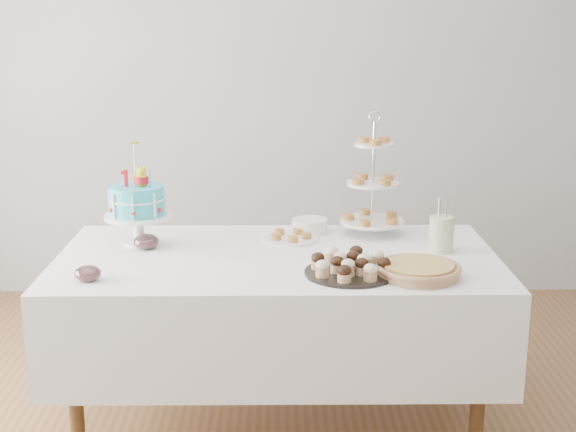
{
  "coord_description": "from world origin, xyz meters",
  "views": [
    {
      "loc": [
        0.01,
        -3.04,
        1.81
      ],
      "look_at": [
        0.05,
        0.3,
        0.95
      ],
      "focal_mm": 50.0,
      "sensor_mm": 36.0,
      "label": 1
    }
  ],
  "objects_px": {
    "utensil_pitcher": "(442,233)",
    "plate_stack": "(310,226)",
    "jam_bowl_b": "(146,242)",
    "birthday_cake": "(138,218)",
    "cupcake_tray": "(351,264)",
    "jam_bowl_a": "(88,274)",
    "tiered_stand": "(373,184)",
    "table": "(277,304)",
    "pastry_plate": "(291,237)",
    "pie": "(419,269)"
  },
  "relations": [
    {
      "from": "jam_bowl_a",
      "to": "jam_bowl_b",
      "type": "xyz_separation_m",
      "value": [
        0.16,
        0.44,
        0.0
      ]
    },
    {
      "from": "utensil_pitcher",
      "to": "pastry_plate",
      "type": "bearing_deg",
      "value": 139.33
    },
    {
      "from": "birthday_cake",
      "to": "tiered_stand",
      "type": "distance_m",
      "value": 1.1
    },
    {
      "from": "jam_bowl_a",
      "to": "utensil_pitcher",
      "type": "bearing_deg",
      "value": 14.63
    },
    {
      "from": "birthday_cake",
      "to": "pie",
      "type": "xyz_separation_m",
      "value": [
        1.2,
        -0.47,
        -0.1
      ]
    },
    {
      "from": "cupcake_tray",
      "to": "utensil_pitcher",
      "type": "xyz_separation_m",
      "value": [
        0.43,
        0.31,
        0.04
      ]
    },
    {
      "from": "jam_bowl_b",
      "to": "utensil_pitcher",
      "type": "bearing_deg",
      "value": -2.39
    },
    {
      "from": "pie",
      "to": "jam_bowl_a",
      "type": "bearing_deg",
      "value": -178.41
    },
    {
      "from": "cupcake_tray",
      "to": "tiered_stand",
      "type": "xyz_separation_m",
      "value": [
        0.15,
        0.6,
        0.2
      ]
    },
    {
      "from": "jam_bowl_b",
      "to": "plate_stack",
      "type": "bearing_deg",
      "value": 19.49
    },
    {
      "from": "birthday_cake",
      "to": "cupcake_tray",
      "type": "height_order",
      "value": "birthday_cake"
    },
    {
      "from": "birthday_cake",
      "to": "plate_stack",
      "type": "xyz_separation_m",
      "value": [
        0.79,
        0.2,
        -0.09
      ]
    },
    {
      "from": "utensil_pitcher",
      "to": "jam_bowl_b",
      "type": "bearing_deg",
      "value": 152.62
    },
    {
      "from": "utensil_pitcher",
      "to": "pie",
      "type": "bearing_deg",
      "value": -139.43
    },
    {
      "from": "tiered_stand",
      "to": "table",
      "type": "bearing_deg",
      "value": -143.24
    },
    {
      "from": "table",
      "to": "jam_bowl_a",
      "type": "distance_m",
      "value": 0.86
    },
    {
      "from": "cupcake_tray",
      "to": "pastry_plate",
      "type": "bearing_deg",
      "value": 115.27
    },
    {
      "from": "pie",
      "to": "birthday_cake",
      "type": "bearing_deg",
      "value": 158.63
    },
    {
      "from": "pie",
      "to": "jam_bowl_b",
      "type": "relative_size",
      "value": 2.97
    },
    {
      "from": "cupcake_tray",
      "to": "pastry_plate",
      "type": "distance_m",
      "value": 0.55
    },
    {
      "from": "pastry_plate",
      "to": "pie",
      "type": "bearing_deg",
      "value": -46.56
    },
    {
      "from": "plate_stack",
      "to": "jam_bowl_b",
      "type": "xyz_separation_m",
      "value": [
        -0.74,
        -0.26,
        -0.0
      ]
    },
    {
      "from": "birthday_cake",
      "to": "utensil_pitcher",
      "type": "bearing_deg",
      "value": -5.64
    },
    {
      "from": "jam_bowl_a",
      "to": "jam_bowl_b",
      "type": "distance_m",
      "value": 0.47
    },
    {
      "from": "cupcake_tray",
      "to": "plate_stack",
      "type": "relative_size",
      "value": 2.19
    },
    {
      "from": "birthday_cake",
      "to": "cupcake_tray",
      "type": "distance_m",
      "value": 1.03
    },
    {
      "from": "pastry_plate",
      "to": "jam_bowl_b",
      "type": "bearing_deg",
      "value": -168.54
    },
    {
      "from": "tiered_stand",
      "to": "jam_bowl_a",
      "type": "relative_size",
      "value": 5.59
    },
    {
      "from": "plate_stack",
      "to": "pie",
      "type": "bearing_deg",
      "value": -58.24
    },
    {
      "from": "cupcake_tray",
      "to": "tiered_stand",
      "type": "height_order",
      "value": "tiered_stand"
    },
    {
      "from": "table",
      "to": "pie",
      "type": "height_order",
      "value": "pie"
    },
    {
      "from": "utensil_pitcher",
      "to": "plate_stack",
      "type": "bearing_deg",
      "value": 125.89
    },
    {
      "from": "table",
      "to": "utensil_pitcher",
      "type": "xyz_separation_m",
      "value": [
        0.73,
        0.05,
        0.31
      ]
    },
    {
      "from": "cupcake_tray",
      "to": "jam_bowl_b",
      "type": "height_order",
      "value": "cupcake_tray"
    },
    {
      "from": "pastry_plate",
      "to": "jam_bowl_b",
      "type": "relative_size",
      "value": 2.21
    },
    {
      "from": "plate_stack",
      "to": "pastry_plate",
      "type": "distance_m",
      "value": 0.16
    },
    {
      "from": "tiered_stand",
      "to": "plate_stack",
      "type": "bearing_deg",
      "value": 173.02
    },
    {
      "from": "pie",
      "to": "tiered_stand",
      "type": "relative_size",
      "value": 0.58
    },
    {
      "from": "tiered_stand",
      "to": "utensil_pitcher",
      "type": "distance_m",
      "value": 0.43
    },
    {
      "from": "birthday_cake",
      "to": "jam_bowl_a",
      "type": "relative_size",
      "value": 4.45
    },
    {
      "from": "table",
      "to": "plate_stack",
      "type": "bearing_deg",
      "value": 67.35
    },
    {
      "from": "tiered_stand",
      "to": "jam_bowl_b",
      "type": "relative_size",
      "value": 5.11
    },
    {
      "from": "pie",
      "to": "utensil_pitcher",
      "type": "bearing_deg",
      "value": 65.56
    },
    {
      "from": "jam_bowl_a",
      "to": "tiered_stand",
      "type": "bearing_deg",
      "value": 29.09
    },
    {
      "from": "pastry_plate",
      "to": "utensil_pitcher",
      "type": "distance_m",
      "value": 0.69
    },
    {
      "from": "pie",
      "to": "jam_bowl_b",
      "type": "xyz_separation_m",
      "value": [
        -1.16,
        0.4,
        0.0
      ]
    },
    {
      "from": "table",
      "to": "pastry_plate",
      "type": "relative_size",
      "value": 7.55
    },
    {
      "from": "tiered_stand",
      "to": "pastry_plate",
      "type": "height_order",
      "value": "tiered_stand"
    },
    {
      "from": "cupcake_tray",
      "to": "pie",
      "type": "relative_size",
      "value": 1.09
    },
    {
      "from": "pastry_plate",
      "to": "plate_stack",
      "type": "bearing_deg",
      "value": 54.43
    }
  ]
}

